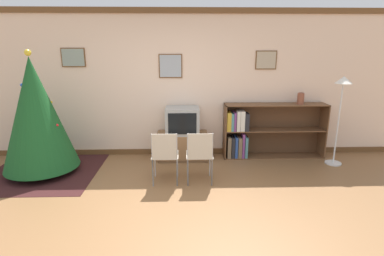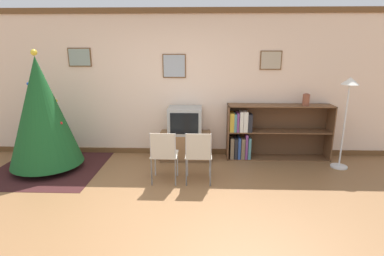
{
  "view_description": "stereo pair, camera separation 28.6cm",
  "coord_description": "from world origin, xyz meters",
  "views": [
    {
      "loc": [
        0.21,
        -3.23,
        2.01
      ],
      "look_at": [
        0.35,
        1.29,
        0.8
      ],
      "focal_mm": 28.0,
      "sensor_mm": 36.0,
      "label": 1
    },
    {
      "loc": [
        0.5,
        -3.23,
        2.01
      ],
      "look_at": [
        0.35,
        1.29,
        0.8
      ],
      "focal_mm": 28.0,
      "sensor_mm": 36.0,
      "label": 2
    }
  ],
  "objects": [
    {
      "name": "television",
      "position": [
        0.19,
        2.06,
        0.73
      ],
      "size": [
        0.6,
        0.49,
        0.48
      ],
      "color": "#9E9E99",
      "rests_on": "tv_console"
    },
    {
      "name": "christmas_tree",
      "position": [
        -2.13,
        1.48,
        1.0
      ],
      "size": [
        1.17,
        1.17,
        1.99
      ],
      "color": "maroon",
      "rests_on": "area_rug"
    },
    {
      "name": "area_rug",
      "position": [
        -2.13,
        1.48,
        0.0
      ],
      "size": [
        1.77,
        1.75,
        0.01
      ],
      "color": "#381919",
      "rests_on": "ground_plane"
    },
    {
      "name": "wall_back",
      "position": [
        -0.0,
        2.39,
        1.35
      ],
      "size": [
        8.84,
        0.11,
        2.7
      ],
      "color": "beige",
      "rests_on": "ground_plane"
    },
    {
      "name": "tv_console",
      "position": [
        0.19,
        2.07,
        0.25
      ],
      "size": [
        0.93,
        0.5,
        0.49
      ],
      "color": "brown",
      "rests_on": "ground_plane"
    },
    {
      "name": "vase",
      "position": [
        2.36,
        2.12,
        1.12
      ],
      "size": [
        0.12,
        0.12,
        0.21
      ],
      "color": "brown",
      "rests_on": "bookshelf"
    },
    {
      "name": "folding_chair_left",
      "position": [
        -0.07,
        1.0,
        0.47
      ],
      "size": [
        0.4,
        0.4,
        0.82
      ],
      "color": "#BCB29E",
      "rests_on": "ground_plane"
    },
    {
      "name": "standing_lamp",
      "position": [
        2.9,
        1.72,
        1.2
      ],
      "size": [
        0.28,
        0.28,
        1.56
      ],
      "color": "silver",
      "rests_on": "ground_plane"
    },
    {
      "name": "ground_plane",
      "position": [
        0.0,
        0.0,
        0.0
      ],
      "size": [
        24.0,
        24.0,
        0.0
      ],
      "primitive_type": "plane",
      "color": "brown"
    },
    {
      "name": "folding_chair_right",
      "position": [
        0.45,
        1.0,
        0.47
      ],
      "size": [
        0.4,
        0.4,
        0.82
      ],
      "color": "#BCB29E",
      "rests_on": "ground_plane"
    },
    {
      "name": "bookshelf",
      "position": [
        1.58,
        2.16,
        0.49
      ],
      "size": [
        1.89,
        0.36,
        1.02
      ],
      "color": "brown",
      "rests_on": "ground_plane"
    }
  ]
}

